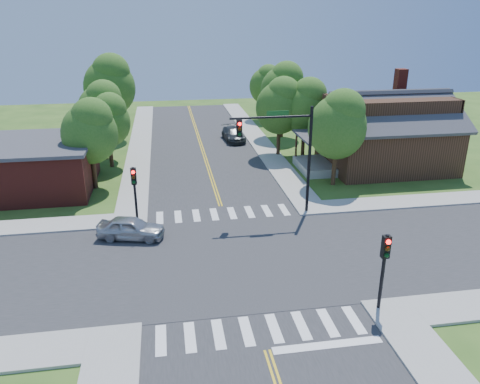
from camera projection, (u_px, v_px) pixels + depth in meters
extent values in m
plane|color=#31571B|center=(238.00, 259.00, 25.64)|extent=(100.00, 100.00, 0.00)
cube|color=#2D2D30|center=(238.00, 259.00, 25.63)|extent=(10.00, 90.00, 0.04)
cube|color=#2D2D30|center=(238.00, 259.00, 25.63)|extent=(90.00, 10.00, 0.04)
cube|color=#2D2D30|center=(238.00, 259.00, 25.64)|extent=(10.20, 10.20, 0.06)
cube|color=#9E9B93|center=(257.00, 139.00, 49.53)|extent=(2.20, 40.00, 0.14)
cube|color=#9E9B93|center=(140.00, 144.00, 47.69)|extent=(2.20, 40.00, 0.14)
cube|color=white|center=(160.00, 218.00, 30.69)|extent=(0.45, 2.00, 0.01)
cube|color=white|center=(178.00, 217.00, 30.87)|extent=(0.45, 2.00, 0.01)
cube|color=white|center=(196.00, 215.00, 31.05)|extent=(0.45, 2.00, 0.01)
cube|color=white|center=(214.00, 214.00, 31.23)|extent=(0.45, 2.00, 0.01)
cube|color=white|center=(232.00, 213.00, 31.41)|extent=(0.45, 2.00, 0.01)
cube|color=white|center=(250.00, 212.00, 31.60)|extent=(0.45, 2.00, 0.01)
cube|color=white|center=(267.00, 211.00, 31.78)|extent=(0.45, 2.00, 0.01)
cube|color=white|center=(284.00, 210.00, 31.96)|extent=(0.45, 2.00, 0.01)
cube|color=white|center=(161.00, 340.00, 19.28)|extent=(0.45, 2.00, 0.01)
cube|color=white|center=(190.00, 337.00, 19.46)|extent=(0.45, 2.00, 0.01)
cube|color=white|center=(219.00, 334.00, 19.64)|extent=(0.45, 2.00, 0.01)
cube|color=white|center=(247.00, 331.00, 19.82)|extent=(0.45, 2.00, 0.01)
cube|color=white|center=(274.00, 328.00, 20.00)|extent=(0.45, 2.00, 0.01)
cube|color=white|center=(301.00, 325.00, 20.18)|extent=(0.45, 2.00, 0.01)
cube|color=white|center=(328.00, 323.00, 20.37)|extent=(0.45, 2.00, 0.01)
cube|color=white|center=(354.00, 320.00, 20.55)|extent=(0.45, 2.00, 0.01)
cube|color=yellow|center=(198.00, 139.00, 49.76)|extent=(0.10, 37.50, 0.01)
cube|color=yellow|center=(200.00, 139.00, 49.79)|extent=(0.10, 37.50, 0.01)
cube|color=white|center=(328.00, 346.00, 19.02)|extent=(4.60, 0.45, 0.09)
cylinder|color=black|center=(309.00, 162.00, 30.33)|extent=(0.20, 0.20, 7.20)
cylinder|color=black|center=(271.00, 117.00, 28.86)|extent=(5.20, 0.14, 0.14)
cube|color=#19591E|center=(278.00, 113.00, 28.78)|extent=(1.40, 0.04, 0.30)
cube|color=black|center=(239.00, 128.00, 28.78)|extent=(0.34, 0.28, 1.05)
sphere|color=#FF0C0C|center=(240.00, 124.00, 28.51)|extent=(0.22, 0.22, 0.22)
sphere|color=#3F2605|center=(240.00, 129.00, 28.63)|extent=(0.22, 0.22, 0.22)
sphere|color=#05330F|center=(240.00, 134.00, 28.74)|extent=(0.22, 0.22, 0.22)
cylinder|color=black|center=(383.00, 273.00, 20.64)|extent=(0.16, 0.16, 3.80)
cube|color=black|center=(386.00, 247.00, 20.16)|extent=(0.34, 0.28, 1.05)
sphere|color=#FF0C0C|center=(389.00, 242.00, 19.89)|extent=(0.22, 0.22, 0.22)
sphere|color=#3F2605|center=(388.00, 249.00, 20.01)|extent=(0.22, 0.22, 0.22)
sphere|color=#05330F|center=(387.00, 255.00, 20.12)|extent=(0.22, 0.22, 0.22)
cylinder|color=black|center=(135.00, 196.00, 29.26)|extent=(0.16, 0.16, 3.80)
cube|color=black|center=(134.00, 176.00, 28.78)|extent=(0.34, 0.28, 1.05)
sphere|color=#FF0C0C|center=(133.00, 172.00, 28.51)|extent=(0.22, 0.22, 0.22)
sphere|color=#3F2605|center=(133.00, 177.00, 28.62)|extent=(0.22, 0.22, 0.22)
sphere|color=#05330F|center=(134.00, 182.00, 28.74)|extent=(0.22, 0.22, 0.22)
cube|color=black|center=(386.00, 144.00, 40.27)|extent=(10.00, 8.00, 4.00)
cube|color=#9E9B93|center=(314.00, 166.00, 39.92)|extent=(2.60, 4.50, 0.70)
cylinder|color=black|center=(310.00, 160.00, 37.46)|extent=(0.18, 0.18, 2.50)
cylinder|color=black|center=(296.00, 146.00, 41.14)|extent=(0.18, 0.18, 2.50)
cube|color=#38383D|center=(316.00, 137.00, 38.98)|extent=(2.80, 4.80, 0.18)
cube|color=maroon|center=(396.00, 117.00, 43.31)|extent=(0.90, 0.90, 7.11)
cube|color=maroon|center=(23.00, 168.00, 35.01)|extent=(10.00, 8.00, 3.50)
cube|color=#38383D|center=(19.00, 144.00, 34.34)|extent=(10.40, 8.40, 0.25)
cylinder|color=#382314|center=(334.00, 168.00, 36.22)|extent=(0.34, 0.34, 2.80)
ellipsoid|color=#2F601C|center=(337.00, 128.00, 35.08)|extent=(4.41, 4.19, 4.85)
sphere|color=#2F601C|center=(343.00, 110.00, 34.46)|extent=(3.24, 3.24, 3.24)
cylinder|color=#382314|center=(303.00, 142.00, 43.46)|extent=(0.34, 0.34, 2.73)
ellipsoid|color=#2F601C|center=(305.00, 109.00, 42.35)|extent=(4.31, 4.10, 4.74)
sphere|color=#2F601C|center=(309.00, 95.00, 41.74)|extent=(3.16, 3.16, 3.16)
cylinder|color=#382314|center=(282.00, 123.00, 50.07)|extent=(0.34, 0.34, 2.99)
ellipsoid|color=#2F601C|center=(283.00, 91.00, 48.84)|extent=(4.72, 4.48, 5.19)
sphere|color=#2F601C|center=(287.00, 78.00, 48.19)|extent=(3.46, 3.46, 3.46)
cylinder|color=#382314|center=(265.00, 109.00, 58.35)|extent=(0.34, 0.34, 2.53)
ellipsoid|color=#2F601C|center=(266.00, 86.00, 57.32)|extent=(3.99, 3.79, 4.39)
sphere|color=#2F601C|center=(269.00, 76.00, 56.75)|extent=(2.93, 2.93, 2.93)
cylinder|color=#382314|center=(94.00, 172.00, 35.59)|extent=(0.34, 0.34, 2.60)
ellipsoid|color=#2F601C|center=(90.00, 134.00, 34.52)|extent=(4.11, 3.90, 4.52)
sphere|color=#2F601C|center=(92.00, 118.00, 33.94)|extent=(3.01, 3.01, 3.01)
cylinder|color=#382314|center=(105.00, 145.00, 42.58)|extent=(0.34, 0.34, 2.69)
ellipsoid|color=#2F601C|center=(102.00, 112.00, 41.48)|extent=(4.24, 4.03, 4.67)
sphere|color=#2F601C|center=(104.00, 98.00, 40.89)|extent=(3.11, 3.11, 3.11)
cylinder|color=#382314|center=(113.00, 124.00, 49.26)|extent=(0.34, 0.34, 3.31)
ellipsoid|color=#2F601C|center=(110.00, 88.00, 47.91)|extent=(5.23, 4.96, 5.75)
sphere|color=#2F601C|center=(111.00, 72.00, 47.21)|extent=(3.83, 3.83, 3.83)
cylinder|color=#382314|center=(121.00, 111.00, 58.17)|extent=(0.34, 0.34, 2.31)
ellipsoid|color=#2F601C|center=(119.00, 89.00, 57.22)|extent=(3.64, 3.46, 4.01)
sphere|color=#2F601C|center=(121.00, 81.00, 56.69)|extent=(2.67, 2.67, 2.67)
cylinder|color=#382314|center=(278.00, 141.00, 43.65)|extent=(0.34, 0.34, 2.74)
ellipsoid|color=#2F601C|center=(279.00, 108.00, 42.53)|extent=(4.33, 4.12, 4.77)
sphere|color=#2F601C|center=(284.00, 94.00, 41.92)|extent=(3.18, 3.18, 3.18)
cylinder|color=#382314|center=(111.00, 153.00, 40.54)|extent=(0.34, 0.34, 2.42)
ellipsoid|color=#2F601C|center=(108.00, 122.00, 39.55)|extent=(3.82, 3.63, 4.20)
sphere|color=#2F601C|center=(110.00, 109.00, 39.00)|extent=(2.80, 2.80, 2.80)
imported|color=#B4B7BB|center=(131.00, 229.00, 27.73)|extent=(3.44, 4.70, 1.35)
imported|color=#2E3234|center=(233.00, 135.00, 48.81)|extent=(2.56, 4.89, 1.34)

